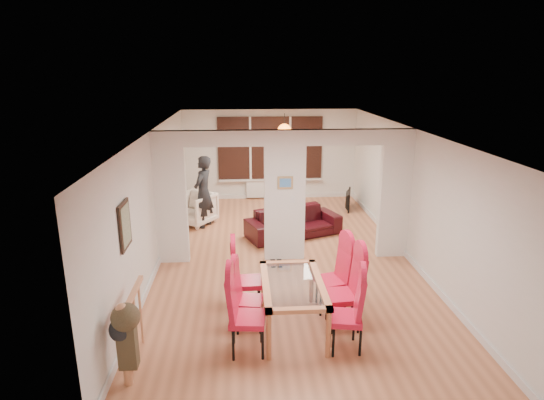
{
  "coord_description": "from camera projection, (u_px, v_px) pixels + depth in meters",
  "views": [
    {
      "loc": [
        -0.83,
        -8.51,
        3.7
      ],
      "look_at": [
        -0.21,
        0.6,
        1.06
      ],
      "focal_mm": 30.0,
      "sensor_mm": 36.0,
      "label": 1
    }
  ],
  "objects": [
    {
      "name": "floor",
      "position": [
        284.0,
        258.0,
        9.24
      ],
      "size": [
        5.0,
        9.0,
        0.01
      ],
      "primitive_type": "cube",
      "color": "#C2754E",
      "rests_on": "ground"
    },
    {
      "name": "dining_chair_rb",
      "position": [
        343.0,
        290.0,
        6.63
      ],
      "size": [
        0.51,
        0.51,
        1.18
      ],
      "primitive_type": null,
      "rotation": [
        0.0,
        0.0,
        0.08
      ],
      "color": "red",
      "rests_on": "floor"
    },
    {
      "name": "armchair",
      "position": [
        195.0,
        209.0,
        11.16
      ],
      "size": [
        1.18,
        1.19,
        0.78
      ],
      "primitive_type": "imported",
      "rotation": [
        0.0,
        0.0,
        -0.62
      ],
      "color": "#F6E2D0",
      "rests_on": "floor"
    },
    {
      "name": "bay_window_blinds",
      "position": [
        270.0,
        148.0,
        13.08
      ],
      "size": [
        3.0,
        0.08,
        1.8
      ],
      "primitive_type": "cube",
      "color": "black",
      "rests_on": "room_walls"
    },
    {
      "name": "stair_newel",
      "position": [
        134.0,
        322.0,
        5.87
      ],
      "size": [
        0.4,
        1.2,
        1.1
      ],
      "primitive_type": null,
      "color": "tan",
      "rests_on": "floor"
    },
    {
      "name": "coffee_table",
      "position": [
        296.0,
        212.0,
        11.82
      ],
      "size": [
        1.08,
        0.7,
        0.23
      ],
      "primitive_type": null,
      "rotation": [
        0.0,
        0.0,
        0.21
      ],
      "color": "#371912",
      "rests_on": "floor"
    },
    {
      "name": "room_walls",
      "position": [
        285.0,
        196.0,
        8.88
      ],
      "size": [
        5.0,
        9.0,
        2.6
      ],
      "primitive_type": null,
      "color": "silver",
      "rests_on": "floor"
    },
    {
      "name": "television",
      "position": [
        346.0,
        200.0,
        12.43
      ],
      "size": [
        0.89,
        0.33,
        0.51
      ],
      "primitive_type": "imported",
      "rotation": [
        0.0,
        0.0,
        1.32
      ],
      "color": "black",
      "rests_on": "floor"
    },
    {
      "name": "dining_chair_rc",
      "position": [
        331.0,
        276.0,
        7.11
      ],
      "size": [
        0.57,
        0.57,
        1.16
      ],
      "primitive_type": null,
      "rotation": [
        0.0,
        0.0,
        0.26
      ],
      "color": "red",
      "rests_on": "floor"
    },
    {
      "name": "radiator",
      "position": [
        270.0,
        189.0,
        13.37
      ],
      "size": [
        1.4,
        0.08,
        0.5
      ],
      "primitive_type": "cube",
      "color": "white",
      "rests_on": "floor"
    },
    {
      "name": "bottle",
      "position": [
        299.0,
        201.0,
        11.87
      ],
      "size": [
        0.07,
        0.07,
        0.28
      ],
      "primitive_type": "cylinder",
      "color": "#143F19",
      "rests_on": "coffee_table"
    },
    {
      "name": "bowl",
      "position": [
        298.0,
        207.0,
        11.79
      ],
      "size": [
        0.21,
        0.21,
        0.05
      ],
      "primitive_type": "imported",
      "color": "#371912",
      "rests_on": "coffee_table"
    },
    {
      "name": "dining_table",
      "position": [
        292.0,
        305.0,
        6.64
      ],
      "size": [
        0.89,
        1.58,
        0.74
      ],
      "primitive_type": null,
      "color": "#BC6E45",
      "rests_on": "floor"
    },
    {
      "name": "dining_chair_lb",
      "position": [
        248.0,
        297.0,
        6.61
      ],
      "size": [
        0.47,
        0.47,
        1.02
      ],
      "primitive_type": null,
      "rotation": [
        0.0,
        0.0,
        -0.17
      ],
      "color": "red",
      "rests_on": "floor"
    },
    {
      "name": "wall_poster",
      "position": [
        125.0,
        225.0,
        6.33
      ],
      "size": [
        0.04,
        0.52,
        0.67
      ],
      "primitive_type": "cube",
      "color": "gray",
      "rests_on": "room_walls"
    },
    {
      "name": "pillar_photo",
      "position": [
        285.0,
        183.0,
        8.7
      ],
      "size": [
        0.3,
        0.03,
        0.25
      ],
      "primitive_type": "cube",
      "color": "#4C8CD8",
      "rests_on": "divider_wall"
    },
    {
      "name": "dining_chair_la",
      "position": [
        247.0,
        313.0,
        6.03
      ],
      "size": [
        0.51,
        0.51,
        1.16
      ],
      "primitive_type": null,
      "rotation": [
        0.0,
        0.0,
        -0.09
      ],
      "color": "red",
      "rests_on": "floor"
    },
    {
      "name": "pendant_light",
      "position": [
        284.0,
        131.0,
        11.82
      ],
      "size": [
        0.36,
        0.36,
        0.36
      ],
      "primitive_type": "sphere",
      "color": "orange",
      "rests_on": "room_walls"
    },
    {
      "name": "dining_chair_lc",
      "position": [
        247.0,
        277.0,
        7.13
      ],
      "size": [
        0.46,
        0.46,
        1.11
      ],
      "primitive_type": null,
      "rotation": [
        0.0,
        0.0,
        0.04
      ],
      "color": "red",
      "rests_on": "floor"
    },
    {
      "name": "divider_wall",
      "position": [
        285.0,
        196.0,
        8.88
      ],
      "size": [
        5.0,
        0.18,
        2.6
      ],
      "primitive_type": "cube",
      "color": "white",
      "rests_on": "floor"
    },
    {
      "name": "person",
      "position": [
        203.0,
        192.0,
        10.84
      ],
      "size": [
        0.74,
        0.62,
        1.74
      ],
      "primitive_type": "imported",
      "rotation": [
        0.0,
        0.0,
        -1.95
      ],
      "color": "black",
      "rests_on": "floor"
    },
    {
      "name": "shoes",
      "position": [
        276.0,
        264.0,
        8.85
      ],
      "size": [
        0.22,
        0.24,
        0.09
      ],
      "primitive_type": null,
      "color": "black",
      "rests_on": "floor"
    },
    {
      "name": "dining_chair_ra",
      "position": [
        345.0,
        312.0,
        6.1
      ],
      "size": [
        0.51,
        0.51,
        1.11
      ],
      "primitive_type": null,
      "rotation": [
        0.0,
        0.0,
        -0.17
      ],
      "color": "red",
      "rests_on": "floor"
    },
    {
      "name": "sofa",
      "position": [
        293.0,
        222.0,
        10.4
      ],
      "size": [
        2.3,
        1.57,
        0.63
      ],
      "primitive_type": "imported",
      "rotation": [
        0.0,
        0.0,
        0.38
      ],
      "color": "black",
      "rests_on": "floor"
    }
  ]
}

